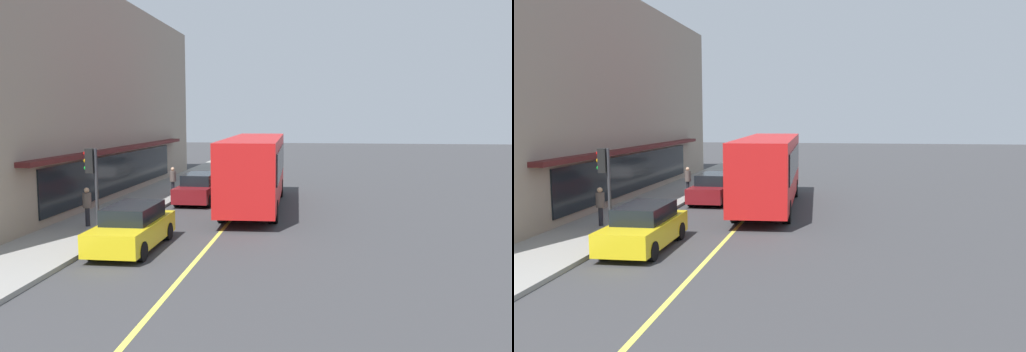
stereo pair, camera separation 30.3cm
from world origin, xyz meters
TOP-DOWN VIEW (x-y plane):
  - ground at (0.00, 0.00)m, footprint 120.00×120.00m
  - sidewalk at (0.00, 5.36)m, footprint 80.00×3.19m
  - lane_centre_stripe at (0.00, 0.00)m, footprint 36.00×0.16m
  - storefront_building at (0.83, 11.67)m, footprint 27.65×10.06m
  - bus at (-0.93, -0.67)m, footprint 11.23×2.99m
  - traffic_light at (-7.86, 4.52)m, footprint 0.30×0.52m
  - car_yellow at (-9.21, 2.50)m, footprint 4.31×1.88m
  - car_white at (10.13, 2.45)m, footprint 4.39×2.05m
  - car_maroon at (0.36, 2.44)m, footprint 4.33×1.92m
  - pedestrian_waiting at (1.76, 4.31)m, footprint 0.34×0.34m
  - pedestrian_mid_block at (-6.62, 5.36)m, footprint 0.34×0.34m

SIDE VIEW (x-z plane):
  - ground at x=0.00m, z-range 0.00..0.00m
  - lane_centre_stripe at x=0.00m, z-range 0.00..0.01m
  - sidewalk at x=0.00m, z-range 0.00..0.15m
  - car_yellow at x=-9.21m, z-range -0.02..1.50m
  - car_white at x=10.13m, z-range -0.02..1.50m
  - car_maroon at x=0.36m, z-range -0.02..1.50m
  - pedestrian_waiting at x=1.76m, z-range 0.30..1.84m
  - pedestrian_mid_block at x=-6.62m, z-range 0.30..1.86m
  - bus at x=-0.93m, z-range 0.24..3.74m
  - traffic_light at x=-7.86m, z-range 0.93..4.13m
  - storefront_building at x=0.83m, z-range -0.01..10.91m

